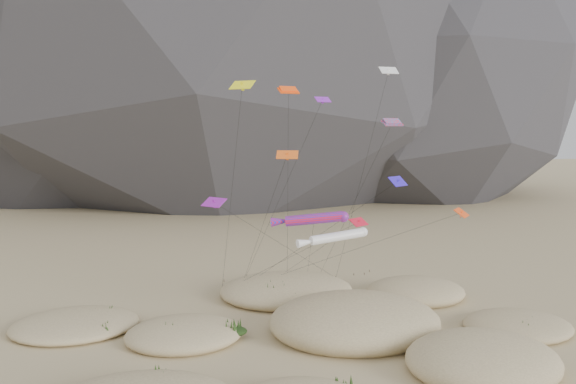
# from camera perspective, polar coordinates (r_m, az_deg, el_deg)

# --- Properties ---
(ground) EXTENTS (500.00, 500.00, 0.00)m
(ground) POSITION_cam_1_polar(r_m,az_deg,el_deg) (49.52, 5.63, -16.33)
(ground) COLOR #CCB789
(ground) RESTS_ON ground
(dunes) EXTENTS (52.53, 37.93, 4.59)m
(dunes) POSITION_cam_1_polar(r_m,az_deg,el_deg) (53.11, 3.19, -13.80)
(dunes) COLOR #CCB789
(dunes) RESTS_ON ground
(dune_grass) EXTENTS (42.18, 26.69, 1.54)m
(dune_grass) POSITION_cam_1_polar(r_m,az_deg,el_deg) (52.29, 3.88, -14.03)
(dune_grass) COLOR black
(dune_grass) RESTS_ON ground
(kite_stakes) EXTENTS (20.26, 5.25, 0.30)m
(kite_stakes) POSITION_cam_1_polar(r_m,az_deg,el_deg) (71.47, 1.68, -8.89)
(kite_stakes) COLOR #3F2D1E
(kite_stakes) RESTS_ON ground
(rainbow_tube_kite) EXTENTS (8.22, 20.55, 11.58)m
(rainbow_tube_kite) POSITION_cam_1_polar(r_m,az_deg,el_deg) (52.22, 2.41, -2.77)
(rainbow_tube_kite) COLOR red
(rainbow_tube_kite) RESTS_ON ground
(white_tube_kite) EXTENTS (7.29, 19.97, 9.79)m
(white_tube_kite) POSITION_cam_1_polar(r_m,az_deg,el_deg) (52.68, 4.75, -4.59)
(white_tube_kite) COLOR white
(white_tube_kite) RESTS_ON ground
(orange_parafoil) EXTENTS (2.82, 8.71, 23.74)m
(orange_parafoil) POSITION_cam_1_polar(r_m,az_deg,el_deg) (62.41, 0.04, 10.04)
(orange_parafoil) COLOR #FF470D
(orange_parafoil) RESTS_ON ground
(multi_parafoil) EXTENTS (3.84, 17.72, 20.18)m
(multi_parafoil) POSITION_cam_1_polar(r_m,az_deg,el_deg) (58.25, 10.41, 6.68)
(multi_parafoil) COLOR #FF1A33
(multi_parafoil) RESTS_ON ground
(delta_kites) EXTENTS (27.95, 17.93, 25.81)m
(delta_kites) POSITION_cam_1_polar(r_m,az_deg,el_deg) (56.52, 4.44, 3.22)
(delta_kites) COLOR purple
(delta_kites) RESTS_ON ground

